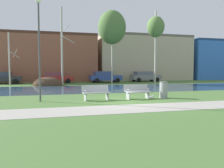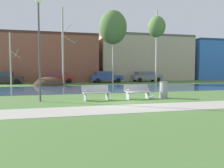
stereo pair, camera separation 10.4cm
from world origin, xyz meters
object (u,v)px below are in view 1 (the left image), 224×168
parked_sedan_second_red (56,77)px  parked_wagon_fourth_grey (145,76)px  bench_right (138,91)px  trash_bin (163,90)px  parked_hatch_third_blue (105,77)px  streetlamp (39,33)px  seagull (151,97)px  bench_left (96,92)px  parked_van_nearest_dark (4,78)px

parked_sedan_second_red → parked_wagon_fourth_grey: parked_wagon_fourth_grey is taller
bench_right → trash_bin: bearing=-2.4°
bench_right → parked_wagon_fourth_grey: (8.04, 17.84, 0.33)m
parked_sedan_second_red → parked_hatch_third_blue: (6.62, 0.25, 0.05)m
streetlamp → bench_right: bearing=-2.5°
bench_right → parked_sedan_second_red: size_ratio=0.39×
parked_wagon_fourth_grey → seagull: bearing=-111.9°
bench_left → parked_wagon_fourth_grey: size_ratio=0.36×
trash_bin → parked_sedan_second_red: size_ratio=0.24×
parked_sedan_second_red → parked_wagon_fourth_grey: (12.89, 0.86, 0.03)m
bench_left → parked_sedan_second_red: 17.14m
trash_bin → parked_sedan_second_red: bearing=111.0°
bench_left → trash_bin: bearing=-1.0°
parked_wagon_fourth_grey → bench_left: bearing=-120.7°
trash_bin → parked_van_nearest_dark: size_ratio=0.25×
trash_bin → parked_hatch_third_blue: bearing=89.8°
parked_wagon_fourth_grey → trash_bin: bearing=-109.5°
parked_hatch_third_blue → seagull: bearing=-93.5°
trash_bin → parked_hatch_third_blue: (0.07, 17.30, 0.29)m
bench_left → streetlamp: 4.51m
streetlamp → parked_hatch_third_blue: size_ratio=1.26×
trash_bin → seagull: 1.13m
parked_van_nearest_dark → parked_sedan_second_red: parked_van_nearest_dark is taller
seagull → parked_hatch_third_blue: 17.70m
streetlamp → parked_hatch_third_blue: (7.39, 16.98, -2.94)m
bench_left → parked_wagon_fourth_grey: 20.74m
seagull → parked_sedan_second_red: 18.27m
seagull → parked_hatch_third_blue: parked_hatch_third_blue is taller
bench_left → bench_right: same height
bench_right → parked_sedan_second_red: bearing=105.9°
trash_bin → seagull: bearing=-160.8°
parked_sedan_second_red → bench_right: bearing=-74.1°
parked_sedan_second_red → seagull: bearing=-72.3°
trash_bin → seagull: trash_bin is taller
trash_bin → parked_sedan_second_red: 18.27m
seagull → streetlamp: streetlamp is taller
trash_bin → parked_van_nearest_dark: 21.63m
bench_left → trash_bin: size_ratio=1.63×
seagull → streetlamp: size_ratio=0.08×
trash_bin → bench_right: bearing=177.6°
trash_bin → parked_hatch_third_blue: parked_hatch_third_blue is taller
bench_right → parked_hatch_third_blue: bearing=84.2°
bench_right → parked_hatch_third_blue: (1.76, 17.23, 0.34)m
trash_bin → seagull: size_ratio=2.30×
bench_right → parked_wagon_fourth_grey: 19.57m
seagull → parked_hatch_third_blue: (1.08, 17.65, 0.68)m
streetlamp → parked_hatch_third_blue: bearing=66.5°
streetlamp → parked_van_nearest_dark: (-5.56, 17.05, -2.96)m
streetlamp → parked_sedan_second_red: size_ratio=1.32×
seagull → streetlamp: (-6.32, 0.67, 3.62)m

